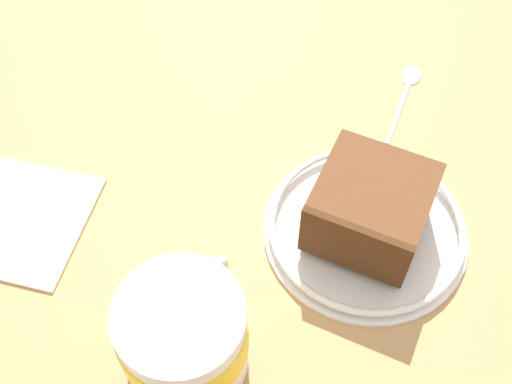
# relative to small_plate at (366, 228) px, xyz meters

# --- Properties ---
(ground_plane) EXTENTS (1.22, 1.22, 0.04)m
(ground_plane) POSITION_rel_small_plate_xyz_m (0.05, 0.06, -0.03)
(ground_plane) COLOR tan
(small_plate) EXTENTS (0.17, 0.17, 0.02)m
(small_plate) POSITION_rel_small_plate_xyz_m (0.00, 0.00, 0.00)
(small_plate) COLOR white
(small_plate) RESTS_ON ground_plane
(cake_slice) EXTENTS (0.11, 0.11, 0.06)m
(cake_slice) POSITION_rel_small_plate_xyz_m (-0.00, 0.00, 0.03)
(cake_slice) COLOR #472814
(cake_slice) RESTS_ON small_plate
(tea_mug) EXTENTS (0.11, 0.09, 0.09)m
(tea_mug) POSITION_rel_small_plate_xyz_m (-0.12, 0.14, 0.04)
(tea_mug) COLOR white
(tea_mug) RESTS_ON ground_plane
(teaspoon) EXTENTS (0.11, 0.05, 0.01)m
(teaspoon) POSITION_rel_small_plate_xyz_m (0.18, -0.05, -0.00)
(teaspoon) COLOR silver
(teaspoon) RESTS_ON ground_plane
(folded_napkin) EXTENTS (0.14, 0.13, 0.01)m
(folded_napkin) POSITION_rel_small_plate_xyz_m (-0.00, 0.30, -0.00)
(folded_napkin) COLOR beige
(folded_napkin) RESTS_ON ground_plane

